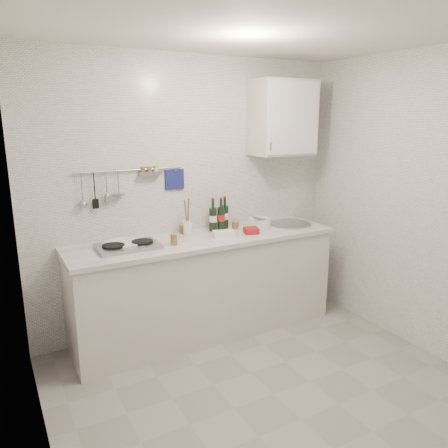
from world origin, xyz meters
name	(u,v)px	position (x,y,z in m)	size (l,w,h in m)	color
floor	(274,394)	(0.00, 0.00, 0.00)	(3.00, 3.00, 0.00)	gray
ceiling	(285,23)	(0.00, 0.00, 2.50)	(3.00, 3.00, 0.00)	silver
back_wall	(190,195)	(0.00, 1.40, 1.25)	(3.00, 0.02, 2.50)	silver
wall_left	(33,264)	(-1.50, 0.00, 1.25)	(0.02, 2.80, 2.50)	silver
wall_right	(428,206)	(1.50, 0.00, 1.25)	(0.02, 2.80, 2.50)	silver
counter	(206,288)	(0.01, 1.10, 0.43)	(2.44, 0.64, 0.96)	beige
wall_rail	(128,181)	(-0.60, 1.37, 1.43)	(0.98, 0.09, 0.34)	#93969B
wall_cabinet	(283,118)	(0.90, 1.22, 1.95)	(0.60, 0.38, 0.70)	beige
plate_stack_hob	(124,244)	(-0.72, 1.16, 0.94)	(0.32, 0.31, 0.04)	#4F6FB4
plate_stack_sink	(258,224)	(0.58, 1.12, 0.97)	(0.27, 0.25, 0.11)	white
wine_bottles	(220,214)	(0.23, 1.26, 1.07)	(0.22, 0.12, 0.31)	black
butter_dish	(224,234)	(0.14, 1.02, 0.95)	(0.19, 0.09, 0.06)	white
strawberry_punnet	(251,231)	(0.43, 1.00, 0.95)	(0.13, 0.13, 0.05)	red
utensil_crock	(188,226)	(-0.10, 1.26, 1.00)	(0.08, 0.08, 0.33)	white
jar_a	(183,229)	(-0.12, 1.32, 0.96)	(0.07, 0.07, 0.09)	brown
jar_b	(236,223)	(0.44, 1.30, 0.96)	(0.06, 0.06, 0.07)	brown
jar_c	(235,225)	(0.38, 1.23, 0.96)	(0.06, 0.06, 0.08)	brown
jar_d	(174,239)	(-0.34, 1.01, 0.97)	(0.06, 0.06, 0.10)	brown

